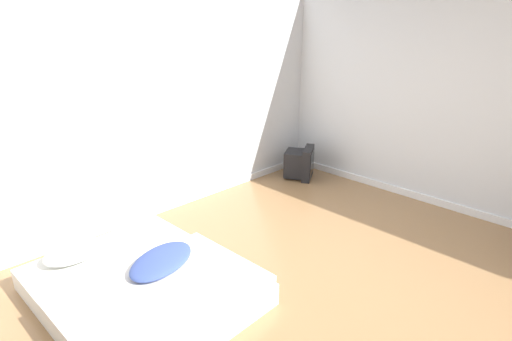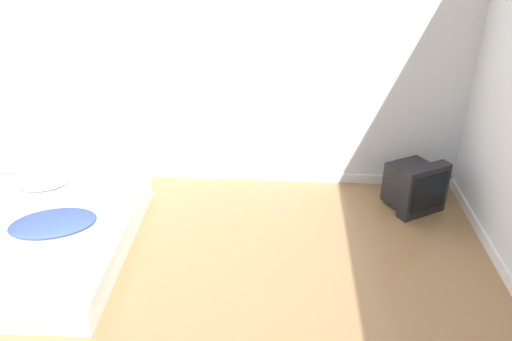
{
  "view_description": "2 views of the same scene",
  "coord_description": "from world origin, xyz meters",
  "views": [
    {
      "loc": [
        -2.01,
        -1.29,
        2.11
      ],
      "look_at": [
        0.81,
        1.57,
        0.62
      ],
      "focal_mm": 28.0,
      "sensor_mm": 36.0,
      "label": 1
    },
    {
      "loc": [
        1.13,
        -1.74,
        2.35
      ],
      "look_at": [
        0.9,
        1.7,
        0.54
      ],
      "focal_mm": 35.0,
      "sensor_mm": 36.0,
      "label": 2
    }
  ],
  "objects": [
    {
      "name": "crt_tv",
      "position": [
        2.25,
        2.12,
        0.22
      ],
      "size": [
        0.54,
        0.53,
        0.45
      ],
      "color": "black",
      "rests_on": "ground_plane"
    },
    {
      "name": "mattress_bed",
      "position": [
        -0.76,
        1.28,
        0.13
      ],
      "size": [
        1.46,
        1.78,
        0.34
      ],
      "color": "silver",
      "rests_on": "ground_plane"
    },
    {
      "name": "wall_back",
      "position": [
        -0.01,
        2.58,
        1.29
      ],
      "size": [
        7.84,
        0.08,
        2.6
      ],
      "color": "silver",
      "rests_on": "ground_plane"
    }
  ]
}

